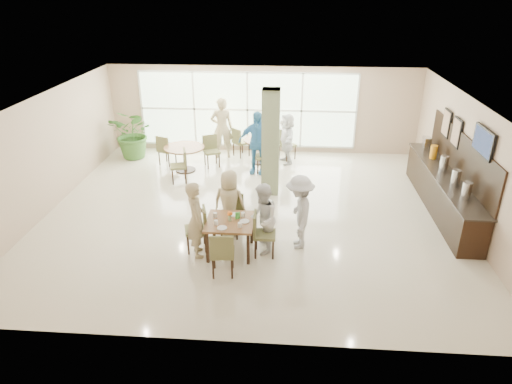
# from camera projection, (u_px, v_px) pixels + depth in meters

# --- Properties ---
(ground) EXTENTS (10.00, 10.00, 0.00)m
(ground) POSITION_uv_depth(u_px,v_px,m) (252.00, 212.00, 11.32)
(ground) COLOR beige
(ground) RESTS_ON ground
(room_shell) EXTENTS (10.00, 10.00, 10.00)m
(room_shell) POSITION_uv_depth(u_px,v_px,m) (251.00, 147.00, 10.60)
(room_shell) COLOR white
(room_shell) RESTS_ON ground
(window_bank) EXTENTS (7.00, 0.04, 7.00)m
(window_bank) POSITION_uv_depth(u_px,v_px,m) (247.00, 110.00, 14.80)
(window_bank) COLOR silver
(window_bank) RESTS_ON ground
(column) EXTENTS (0.45, 0.45, 2.80)m
(column) POSITION_uv_depth(u_px,v_px,m) (271.00, 143.00, 11.79)
(column) COLOR #6A7954
(column) RESTS_ON ground
(main_table) EXTENTS (0.97, 0.97, 0.75)m
(main_table) POSITION_uv_depth(u_px,v_px,m) (230.00, 225.00, 9.36)
(main_table) COLOR brown
(main_table) RESTS_ON ground
(round_table_left) EXTENTS (1.20, 1.20, 0.75)m
(round_table_left) POSITION_uv_depth(u_px,v_px,m) (184.00, 152.00, 13.55)
(round_table_left) COLOR brown
(round_table_left) RESTS_ON ground
(round_table_right) EXTENTS (1.10, 1.10, 0.75)m
(round_table_right) POSITION_uv_depth(u_px,v_px,m) (261.00, 145.00, 14.19)
(round_table_right) COLOR brown
(round_table_right) RESTS_ON ground
(chairs_main_table) EXTENTS (1.96, 2.01, 0.95)m
(chairs_main_table) POSITION_uv_depth(u_px,v_px,m) (229.00, 232.00, 9.43)
(chairs_main_table) COLOR brown
(chairs_main_table) RESTS_ON ground
(chairs_table_left) EXTENTS (2.00, 1.89, 0.95)m
(chairs_table_left) POSITION_uv_depth(u_px,v_px,m) (186.00, 156.00, 13.59)
(chairs_table_left) COLOR brown
(chairs_table_left) RESTS_ON ground
(chairs_table_right) EXTENTS (2.13, 1.87, 0.95)m
(chairs_table_right) POSITION_uv_depth(u_px,v_px,m) (263.00, 147.00, 14.25)
(chairs_table_right) COLOR brown
(chairs_table_right) RESTS_ON ground
(tabletop_clutter) EXTENTS (0.76, 0.78, 0.21)m
(tabletop_clutter) POSITION_uv_depth(u_px,v_px,m) (231.00, 219.00, 9.28)
(tabletop_clutter) COLOR white
(tabletop_clutter) RESTS_ON main_table
(buffet_counter) EXTENTS (0.64, 4.70, 1.95)m
(buffet_counter) POSITION_uv_depth(u_px,v_px,m) (443.00, 189.00, 11.23)
(buffet_counter) COLOR black
(buffet_counter) RESTS_ON ground
(wall_tv) EXTENTS (0.06, 1.00, 0.58)m
(wall_tv) POSITION_uv_depth(u_px,v_px,m) (484.00, 142.00, 9.54)
(wall_tv) COLOR black
(wall_tv) RESTS_ON ground
(framed_art_a) EXTENTS (0.05, 0.55, 0.70)m
(framed_art_a) POSITION_uv_depth(u_px,v_px,m) (457.00, 132.00, 11.11)
(framed_art_a) COLOR black
(framed_art_a) RESTS_ON ground
(framed_art_b) EXTENTS (0.05, 0.55, 0.70)m
(framed_art_b) POSITION_uv_depth(u_px,v_px,m) (447.00, 123.00, 11.83)
(framed_art_b) COLOR black
(framed_art_b) RESTS_ON ground
(potted_plant) EXTENTS (1.81, 1.81, 1.61)m
(potted_plant) POSITION_uv_depth(u_px,v_px,m) (134.00, 134.00, 14.46)
(potted_plant) COLOR #3C702C
(potted_plant) RESTS_ON ground
(teen_left) EXTENTS (0.56, 0.69, 1.63)m
(teen_left) POSITION_uv_depth(u_px,v_px,m) (196.00, 219.00, 9.23)
(teen_left) COLOR tan
(teen_left) RESTS_ON ground
(teen_far) EXTENTS (0.80, 0.53, 1.51)m
(teen_far) POSITION_uv_depth(u_px,v_px,m) (230.00, 203.00, 10.06)
(teen_far) COLOR tan
(teen_far) RESTS_ON ground
(teen_right) EXTENTS (0.63, 0.78, 1.52)m
(teen_right) POSITION_uv_depth(u_px,v_px,m) (263.00, 219.00, 9.36)
(teen_right) COLOR white
(teen_right) RESTS_ON ground
(teen_standing) EXTENTS (0.68, 1.10, 1.63)m
(teen_standing) POSITION_uv_depth(u_px,v_px,m) (299.00, 212.00, 9.52)
(teen_standing) COLOR #B7B7BA
(teen_standing) RESTS_ON ground
(adult_a) EXTENTS (1.17, 0.77, 1.87)m
(adult_a) POSITION_uv_depth(u_px,v_px,m) (257.00, 143.00, 13.25)
(adult_a) COLOR #3F87BD
(adult_a) RESTS_ON ground
(adult_b) EXTENTS (1.01, 1.57, 1.57)m
(adult_b) POSITION_uv_depth(u_px,v_px,m) (287.00, 138.00, 14.08)
(adult_b) COLOR white
(adult_b) RESTS_ON ground
(adult_standing) EXTENTS (0.79, 0.60, 1.95)m
(adult_standing) POSITION_uv_depth(u_px,v_px,m) (222.00, 128.00, 14.42)
(adult_standing) COLOR tan
(adult_standing) RESTS_ON ground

